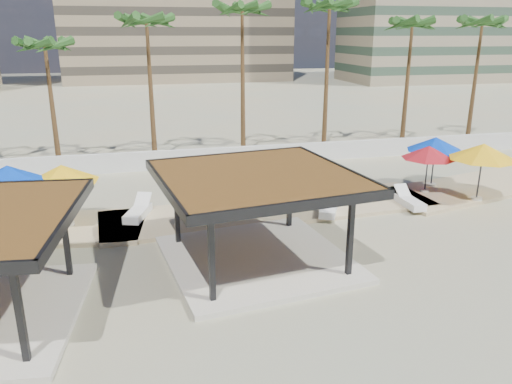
# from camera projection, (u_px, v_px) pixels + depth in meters

# --- Properties ---
(ground) EXTENTS (200.00, 200.00, 0.00)m
(ground) POSITION_uv_depth(u_px,v_px,m) (271.00, 285.00, 16.92)
(ground) COLOR tan
(ground) RESTS_ON ground
(promenade) EXTENTS (44.45, 7.97, 0.24)m
(promenade) POSITION_uv_depth(u_px,v_px,m) (269.00, 206.00, 24.44)
(promenade) COLOR #C6B284
(promenade) RESTS_ON ground
(boundary_wall) EXTENTS (56.00, 0.30, 1.20)m
(boundary_wall) POSITION_uv_depth(u_px,v_px,m) (205.00, 158.00, 31.55)
(boundary_wall) COLOR silver
(boundary_wall) RESTS_ON ground
(pavilion_central) EXTENTS (7.59, 7.59, 3.42)m
(pavilion_central) POSITION_uv_depth(u_px,v_px,m) (257.00, 210.00, 18.06)
(pavilion_central) COLOR beige
(pavilion_central) RESTS_ON ground
(umbrella_b) EXTENTS (3.79, 3.79, 2.70)m
(umbrella_b) POSITION_uv_depth(u_px,v_px,m) (62.00, 174.00, 20.98)
(umbrella_b) COLOR beige
(umbrella_b) RESTS_ON promenade
(umbrella_c) EXTENTS (3.06, 3.06, 2.45)m
(umbrella_c) POSITION_uv_depth(u_px,v_px,m) (429.00, 152.00, 25.62)
(umbrella_c) COLOR beige
(umbrella_c) RESTS_ON promenade
(umbrella_d) EXTENTS (3.22, 3.22, 2.68)m
(umbrella_d) POSITION_uv_depth(u_px,v_px,m) (435.00, 144.00, 26.57)
(umbrella_d) COLOR beige
(umbrella_d) RESTS_ON promenade
(umbrella_e) EXTENTS (3.66, 3.66, 2.86)m
(umbrella_e) POSITION_uv_depth(u_px,v_px,m) (483.00, 152.00, 24.21)
(umbrella_e) COLOR beige
(umbrella_e) RESTS_ON promenade
(umbrella_f) EXTENTS (4.19, 4.19, 2.93)m
(umbrella_f) POSITION_uv_depth(u_px,v_px,m) (8.00, 175.00, 20.00)
(umbrella_f) COLOR beige
(umbrella_f) RESTS_ON promenade
(lounger_a) EXTENTS (1.39, 2.32, 0.83)m
(lounger_a) POSITION_uv_depth(u_px,v_px,m) (138.00, 212.00, 22.64)
(lounger_a) COLOR white
(lounger_a) RESTS_ON promenade
(lounger_b) EXTENTS (1.60, 2.25, 0.82)m
(lounger_b) POSITION_uv_depth(u_px,v_px,m) (329.00, 208.00, 23.19)
(lounger_b) COLOR white
(lounger_b) RESTS_ON promenade
(lounger_c) EXTENTS (0.69, 2.09, 0.79)m
(lounger_c) POSITION_uv_depth(u_px,v_px,m) (409.00, 201.00, 24.12)
(lounger_c) COLOR white
(lounger_c) RESTS_ON promenade
(palm_c) EXTENTS (3.00, 3.00, 8.32)m
(palm_c) POSITION_uv_depth(u_px,v_px,m) (45.00, 49.00, 29.47)
(palm_c) COLOR brown
(palm_c) RESTS_ON ground
(palm_d) EXTENTS (3.00, 3.00, 9.69)m
(palm_d) POSITION_uv_depth(u_px,v_px,m) (147.00, 27.00, 31.15)
(palm_d) COLOR brown
(palm_d) RESTS_ON ground
(palm_e) EXTENTS (3.00, 3.00, 10.42)m
(palm_e) POSITION_uv_depth(u_px,v_px,m) (242.00, 16.00, 31.82)
(palm_e) COLOR brown
(palm_e) RESTS_ON ground
(palm_f) EXTENTS (3.00, 3.00, 10.66)m
(palm_f) POSITION_uv_depth(u_px,v_px,m) (329.00, 13.00, 33.27)
(palm_f) COLOR brown
(palm_f) RESTS_ON ground
(palm_g) EXTENTS (3.00, 3.00, 9.57)m
(palm_g) POSITION_uv_depth(u_px,v_px,m) (412.00, 29.00, 34.55)
(palm_g) COLOR brown
(palm_g) RESTS_ON ground
(palm_h) EXTENTS (3.00, 3.00, 9.68)m
(palm_h) POSITION_uv_depth(u_px,v_px,m) (482.00, 28.00, 36.41)
(palm_h) COLOR brown
(palm_h) RESTS_ON ground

